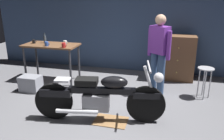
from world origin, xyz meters
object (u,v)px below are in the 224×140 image
(mug_black_matte, at_px, (34,41))
(bottle, at_px, (45,39))
(mug_blue_enamel, at_px, (47,44))
(mug_white_ceramic, at_px, (65,43))
(wooden_dresser, at_px, (178,58))
(person_standing, at_px, (159,51))
(motorcycle, at_px, (100,96))
(shop_stool, at_px, (205,75))
(storage_bin, at_px, (31,84))
(mug_red_diner, at_px, (64,45))

(mug_black_matte, height_order, bottle, bottle)
(bottle, bearing_deg, mug_blue_enamel, -55.02)
(mug_white_ceramic, bearing_deg, wooden_dresser, 16.98)
(mug_blue_enamel, xyz_separation_m, bottle, (-0.21, 0.31, 0.05))
(wooden_dresser, bearing_deg, person_standing, -113.42)
(mug_white_ceramic, xyz_separation_m, mug_blue_enamel, (-0.36, -0.21, -0.00))
(motorcycle, bearing_deg, shop_stool, 28.15)
(mug_white_ceramic, xyz_separation_m, mug_black_matte, (-0.81, -0.03, -0.00))
(wooden_dresser, distance_m, storage_bin, 3.50)
(mug_black_matte, relative_size, bottle, 0.44)
(shop_stool, height_order, mug_blue_enamel, mug_blue_enamel)
(storage_bin, distance_m, mug_red_diner, 1.11)
(wooden_dresser, bearing_deg, motorcycle, -117.60)
(mug_red_diner, distance_m, mug_white_ceramic, 0.28)
(person_standing, relative_size, mug_red_diner, 13.81)
(shop_stool, xyz_separation_m, mug_blue_enamel, (-3.49, -0.03, 0.45))
(mug_blue_enamel, bearing_deg, shop_stool, 0.48)
(wooden_dresser, relative_size, storage_bin, 2.50)
(mug_red_diner, bearing_deg, storage_bin, -139.62)
(shop_stool, bearing_deg, motorcycle, -141.78)
(motorcycle, relative_size, mug_red_diner, 17.93)
(motorcycle, bearing_deg, mug_black_matte, 133.94)
(mug_red_diner, xyz_separation_m, bottle, (-0.67, 0.35, 0.04))
(motorcycle, height_order, mug_blue_enamel, mug_blue_enamel)
(wooden_dresser, relative_size, bottle, 4.56)
(shop_stool, xyz_separation_m, mug_red_diner, (-3.04, -0.08, 0.46))
(motorcycle, bearing_deg, mug_red_diner, 123.24)
(mug_black_matte, bearing_deg, shop_stool, -2.29)
(motorcycle, relative_size, wooden_dresser, 1.97)
(wooden_dresser, bearing_deg, shop_stool, -61.02)
(mug_red_diner, bearing_deg, person_standing, 2.60)
(mug_blue_enamel, relative_size, mug_black_matte, 1.14)
(person_standing, height_order, shop_stool, person_standing)
(person_standing, height_order, mug_red_diner, person_standing)
(shop_stool, bearing_deg, mug_white_ceramic, 176.61)
(motorcycle, xyz_separation_m, bottle, (-1.92, 1.69, 0.55))
(motorcycle, distance_m, mug_red_diner, 1.90)
(mug_red_diner, bearing_deg, wooden_dresser, 22.84)
(mug_black_matte, bearing_deg, mug_red_diner, -14.59)
(wooden_dresser, bearing_deg, mug_black_matte, -166.46)
(mug_white_ceramic, height_order, mug_blue_enamel, mug_white_ceramic)
(shop_stool, relative_size, storage_bin, 1.45)
(motorcycle, distance_m, mug_black_matte, 2.71)
(person_standing, height_order, mug_blue_enamel, person_standing)
(mug_blue_enamel, bearing_deg, mug_white_ceramic, 30.56)
(storage_bin, bearing_deg, mug_red_diner, 40.38)
(bottle, bearing_deg, wooden_dresser, 12.43)
(mug_red_diner, relative_size, mug_white_ceramic, 1.06)
(person_standing, xyz_separation_m, storage_bin, (-2.69, -0.61, -0.76))
(person_standing, distance_m, mug_black_matte, 2.99)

